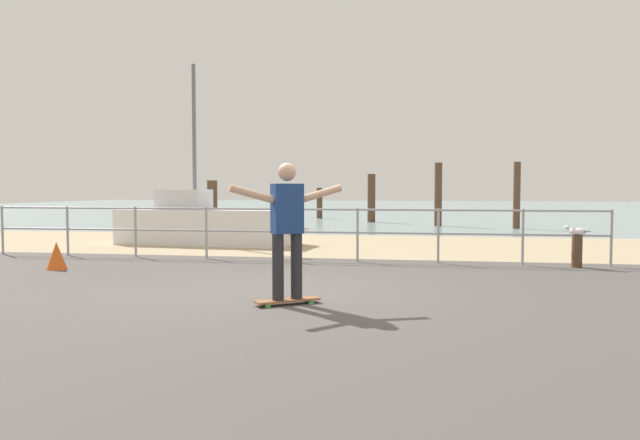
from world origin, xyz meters
The scene contains 15 objects.
ground_plane centered at (0.00, -1.00, 0.00)m, with size 24.00×10.00×0.04m, color #514C49.
beach_strip centered at (0.00, 7.00, 0.00)m, with size 24.00×6.00×0.04m, color tan.
sea_surface centered at (0.00, 35.00, 0.00)m, with size 72.00×50.00×0.04m, color #849EA3.
railing_fence centered at (-0.99, 3.60, 0.70)m, with size 12.24×0.05×1.05m.
sailboat centered at (-3.46, 6.51, 0.52)m, with size 5.01×1.71×4.53m.
skateboard centered at (0.14, -0.78, 0.07)m, with size 0.77×0.62×0.08m.
skateboarder centered at (0.14, -0.78, 1.02)m, with size 1.25×0.89×1.65m.
bollard_short centered at (4.48, 3.41, 0.30)m, with size 0.18×0.18×0.59m, color #513826.
seagull centered at (4.47, 3.42, 0.67)m, with size 0.40×0.36×0.18m.
groyne_post_0 centered at (-5.65, 12.61, 0.85)m, with size 0.36×0.36×1.71m, color #513826.
groyne_post_1 centered at (-2.98, 19.82, 0.72)m, with size 0.27×0.27×1.45m, color #513826.
groyne_post_2 centered at (-0.31, 17.04, 1.01)m, with size 0.33×0.33×2.02m, color #513826.
groyne_post_3 centered at (2.36, 14.87, 1.19)m, with size 0.28×0.28×2.38m, color #513826.
groyne_post_4 centered at (5.03, 13.91, 1.17)m, with size 0.24×0.24×2.35m, color #513826.
traffic_cone centered at (-4.51, 1.61, 0.25)m, with size 0.36×0.36×0.50m, color #E55919.
Camera 1 is at (1.73, -7.76, 1.43)m, focal length 33.44 mm.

